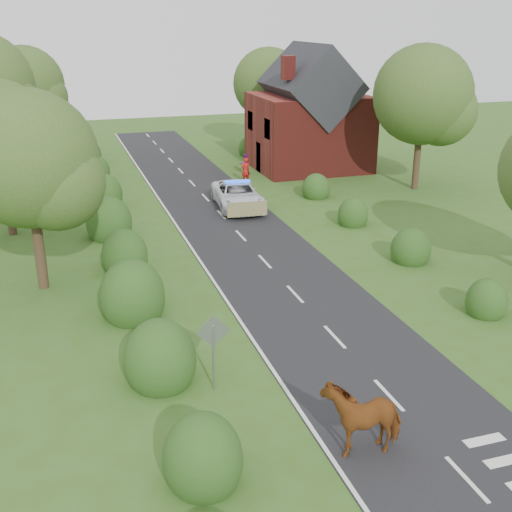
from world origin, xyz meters
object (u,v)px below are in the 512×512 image
object	(u,v)px
road_sign	(213,342)
pedestrian_purple	(245,164)
pedestrian_red	(245,170)
police_van	(238,195)
cow	(362,419)

from	to	relation	value
road_sign	pedestrian_purple	world-z (taller)	road_sign
road_sign	pedestrian_red	distance (m)	26.43
police_van	pedestrian_purple	world-z (taller)	police_van
police_van	pedestrian_purple	bearing A→B (deg)	75.04
pedestrian_red	police_van	bearing A→B (deg)	54.19
cow	road_sign	bearing A→B (deg)	-141.74
road_sign	police_van	size ratio (longest dim) A/B	0.44
road_sign	cow	bearing A→B (deg)	-51.90
pedestrian_red	pedestrian_purple	world-z (taller)	pedestrian_red
police_van	pedestrian_red	size ratio (longest dim) A/B	3.26
cow	pedestrian_red	world-z (taller)	pedestrian_red
cow	pedestrian_purple	xyz separation A→B (m)	(6.26, 31.49, -0.08)
cow	pedestrian_purple	bearing A→B (deg)	168.92
road_sign	police_van	distance (m)	20.27
pedestrian_red	road_sign	bearing A→B (deg)	56.56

